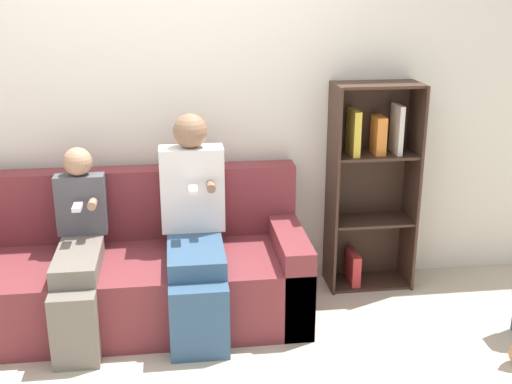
{
  "coord_description": "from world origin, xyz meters",
  "views": [
    {
      "loc": [
        0.04,
        -3.14,
        2.01
      ],
      "look_at": [
        0.53,
        0.56,
        0.77
      ],
      "focal_mm": 45.0,
      "sensor_mm": 36.0,
      "label": 1
    }
  ],
  "objects_px": {
    "couch": "(127,274)",
    "child_seated": "(78,249)",
    "adult_seated": "(194,223)",
    "bookshelf": "(370,183)"
  },
  "relations": [
    {
      "from": "couch",
      "to": "child_seated",
      "type": "bearing_deg",
      "value": -148.74
    },
    {
      "from": "couch",
      "to": "bookshelf",
      "type": "bearing_deg",
      "value": 10.32
    },
    {
      "from": "adult_seated",
      "to": "bookshelf",
      "type": "relative_size",
      "value": 0.9
    },
    {
      "from": "adult_seated",
      "to": "couch",
      "type": "bearing_deg",
      "value": 166.02
    },
    {
      "from": "couch",
      "to": "child_seated",
      "type": "distance_m",
      "value": 0.39
    },
    {
      "from": "couch",
      "to": "adult_seated",
      "type": "xyz_separation_m",
      "value": [
        0.42,
        -0.1,
        0.35
      ]
    },
    {
      "from": "adult_seated",
      "to": "bookshelf",
      "type": "xyz_separation_m",
      "value": [
        1.19,
        0.4,
        0.08
      ]
    },
    {
      "from": "couch",
      "to": "bookshelf",
      "type": "xyz_separation_m",
      "value": [
        1.61,
        0.29,
        0.43
      ]
    },
    {
      "from": "child_seated",
      "to": "adult_seated",
      "type": "bearing_deg",
      "value": 4.18
    },
    {
      "from": "bookshelf",
      "to": "child_seated",
      "type": "bearing_deg",
      "value": -166.51
    }
  ]
}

